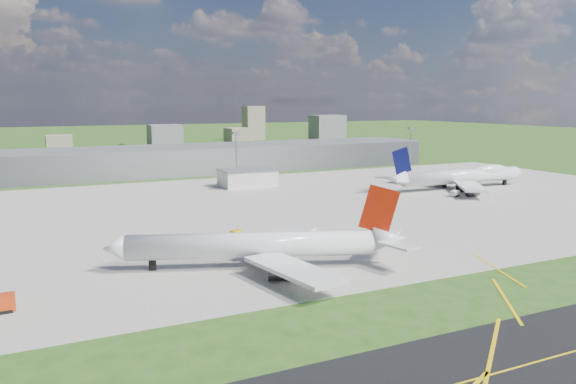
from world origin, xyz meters
name	(u,v)px	position (x,y,z in m)	size (l,w,h in m)	color
ground	(198,175)	(0.00, 150.00, 0.00)	(1400.00, 1400.00, 0.00)	#2A4B17
apron	(304,207)	(10.00, 40.00, 0.04)	(360.00, 190.00, 0.08)	gray
terminal	(190,160)	(0.00, 165.00, 7.50)	(300.00, 42.00, 15.00)	slate
ops_building	(248,178)	(10.00, 100.00, 4.00)	(26.00, 16.00, 8.00)	silver
mast_center	(236,148)	(10.00, 115.00, 17.71)	(3.50, 2.00, 25.90)	gray
mast_east	(411,141)	(120.00, 115.00, 17.71)	(3.50, 2.00, 25.90)	gray
airliner_red_twin	(263,246)	(-36.72, -28.27, 5.51)	(72.76, 55.19, 20.70)	white
airliner_blue_quad	(462,176)	(99.53, 48.88, 5.85)	(80.53, 63.20, 21.04)	white
tug_yellow	(236,233)	(-31.17, 5.93, 0.91)	(3.97, 3.17, 1.74)	#EAAB0D
van_white_near	(388,209)	(33.05, 16.10, 1.36)	(2.57, 5.42, 2.71)	white
van_white_far	(455,194)	(80.24, 32.25, 1.31)	(5.56, 4.22, 2.59)	silver
bldg_cw	(59,144)	(-60.00, 340.00, 7.00)	(20.00, 18.00, 14.00)	gray
bldg_c	(165,138)	(20.00, 310.00, 11.00)	(26.00, 20.00, 22.00)	slate
bldg_ce	(239,136)	(100.00, 350.00, 8.00)	(22.00, 24.00, 16.00)	gray
bldg_e	(327,130)	(180.00, 320.00, 14.00)	(30.00, 22.00, 28.00)	slate
bldg_tall_e	(253,123)	(140.00, 410.00, 18.00)	(20.00, 18.00, 36.00)	gray
tree_c	(122,149)	(-20.00, 280.00, 5.84)	(8.10, 8.10, 9.90)	#382314
tree_e	(237,146)	(70.00, 275.00, 5.51)	(7.65, 7.65, 9.35)	#382314
tree_far_e	(327,143)	(160.00, 285.00, 4.53)	(6.30, 6.30, 7.70)	#382314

